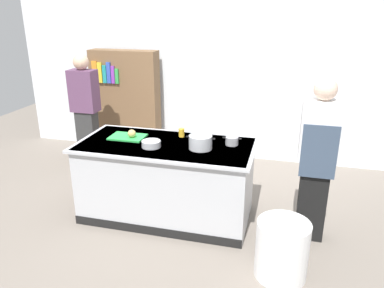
{
  "coord_description": "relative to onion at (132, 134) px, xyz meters",
  "views": [
    {
      "loc": [
        1.28,
        -3.72,
        2.34
      ],
      "look_at": [
        0.25,
        0.2,
        0.85
      ],
      "focal_mm": 35.16,
      "sensor_mm": 36.0,
      "label": 1
    }
  ],
  "objects": [
    {
      "name": "counter_island",
      "position": [
        0.43,
        -0.05,
        -0.5
      ],
      "size": [
        1.98,
        0.98,
        0.9
      ],
      "color": "#B7BABF",
      "rests_on": "ground_plane"
    },
    {
      "name": "cutting_board",
      "position": [
        -0.07,
        0.03,
        -0.06
      ],
      "size": [
        0.4,
        0.28,
        0.02
      ],
      "primitive_type": "cube",
      "color": "green",
      "rests_on": "counter_island"
    },
    {
      "name": "stock_pot",
      "position": [
        0.84,
        -0.1,
        0.01
      ],
      "size": [
        0.32,
        0.25,
        0.15
      ],
      "color": "#B7BABF",
      "rests_on": "counter_island"
    },
    {
      "name": "bookshelf",
      "position": [
        -0.86,
        1.75,
        -0.11
      ],
      "size": [
        1.1,
        0.31,
        1.7
      ],
      "color": "brown",
      "rests_on": "ground_plane"
    },
    {
      "name": "person_guest",
      "position": [
        -1.15,
        0.97,
        -0.06
      ],
      "size": [
        0.38,
        0.24,
        1.72
      ],
      "rotation": [
        0.0,
        0.0,
        -1.25
      ],
      "color": "#323232",
      "rests_on": "ground_plane"
    },
    {
      "name": "juice_cup",
      "position": [
        0.53,
        0.23,
        -0.02
      ],
      "size": [
        0.07,
        0.07,
        0.1
      ],
      "primitive_type": "cylinder",
      "color": "yellow",
      "rests_on": "counter_island"
    },
    {
      "name": "mixing_bowl",
      "position": [
        0.31,
        -0.19,
        -0.03
      ],
      "size": [
        0.21,
        0.21,
        0.07
      ],
      "primitive_type": "cylinder",
      "color": "#B7BABF",
      "rests_on": "counter_island"
    },
    {
      "name": "sauce_pan",
      "position": [
        1.14,
        0.1,
        -0.02
      ],
      "size": [
        0.21,
        0.14,
        0.09
      ],
      "color": "#99999E",
      "rests_on": "counter_island"
    },
    {
      "name": "trash_bin",
      "position": [
        1.77,
        -0.81,
        -0.69
      ],
      "size": [
        0.48,
        0.48,
        0.55
      ],
      "primitive_type": "cylinder",
      "color": "white",
      "rests_on": "ground_plane"
    },
    {
      "name": "onion",
      "position": [
        0.0,
        0.0,
        0.0
      ],
      "size": [
        0.09,
        0.09,
        0.09
      ],
      "primitive_type": "sphere",
      "color": "tan",
      "rests_on": "cutting_board"
    },
    {
      "name": "back_wall",
      "position": [
        0.43,
        2.05,
        0.53
      ],
      "size": [
        6.4,
        0.12,
        3.0
      ],
      "primitive_type": "cube",
      "color": "silver",
      "rests_on": "ground_plane"
    },
    {
      "name": "ground_plane",
      "position": [
        0.43,
        -0.05,
        -0.97
      ],
      "size": [
        10.0,
        10.0,
        0.0
      ],
      "primitive_type": "plane",
      "color": "slate"
    },
    {
      "name": "person_chef",
      "position": [
        2.04,
        -0.09,
        -0.05
      ],
      "size": [
        0.38,
        0.25,
        1.72
      ],
      "rotation": [
        0.0,
        0.0,
        1.62
      ],
      "color": "black",
      "rests_on": "ground_plane"
    }
  ]
}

